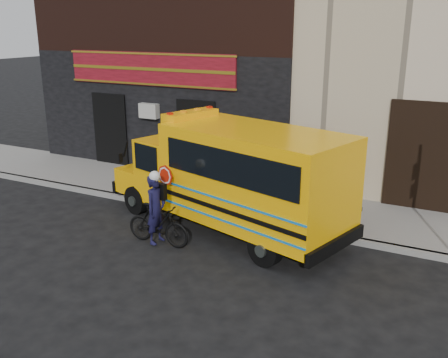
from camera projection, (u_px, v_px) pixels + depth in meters
ground at (202, 264)px, 11.08m from camera, size 120.00×120.00×0.00m
curb at (250, 221)px, 13.27m from camera, size 40.00×0.20×0.15m
sidewalk at (271, 204)px, 14.55m from camera, size 40.00×3.00×0.15m
school_bus at (235, 175)px, 12.39m from camera, size 7.22×4.02×2.92m
bicycle at (158, 225)px, 11.94m from camera, size 1.68×0.48×1.01m
cyclist at (156, 211)px, 11.84m from camera, size 0.45×0.64×1.68m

